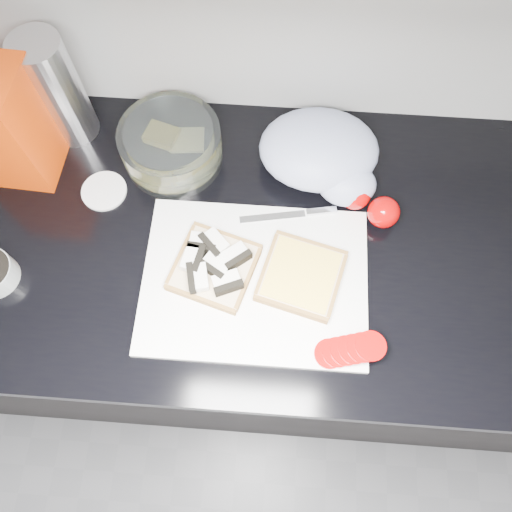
{
  "coord_description": "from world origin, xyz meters",
  "views": [
    {
      "loc": [
        0.16,
        0.8,
        1.75
      ],
      "look_at": [
        0.14,
        1.13,
        0.95
      ],
      "focal_mm": 35.0,
      "sensor_mm": 36.0,
      "label": 1
    }
  ],
  "objects": [
    {
      "name": "whole_tomatoes",
      "position": [
        0.34,
        1.27,
        0.93
      ],
      "size": [
        0.11,
        0.09,
        0.06
      ],
      "rotation": [
        0.0,
        0.0,
        -0.26
      ],
      "color": "#B10404",
      "rests_on": "countertop"
    },
    {
      "name": "grocery_bag",
      "position": [
        0.25,
        1.35,
        0.95
      ],
      "size": [
        0.23,
        0.2,
        0.1
      ],
      "rotation": [
        0.0,
        0.0,
        0.01
      ],
      "color": "#A9B2D0",
      "rests_on": "countertop"
    },
    {
      "name": "steel_canister",
      "position": [
        -0.25,
        1.42,
        1.01
      ],
      "size": [
        0.09,
        0.09,
        0.23
      ],
      "primitive_type": "cylinder",
      "color": "silver",
      "rests_on": "countertop"
    },
    {
      "name": "base_cabinet",
      "position": [
        0.0,
        1.2,
        0.43
      ],
      "size": [
        3.5,
        0.6,
        0.86
      ],
      "primitive_type": "cube",
      "color": "black",
      "rests_on": "ground"
    },
    {
      "name": "countertop",
      "position": [
        0.0,
        1.2,
        0.88
      ],
      "size": [
        3.5,
        0.64,
        0.04
      ],
      "primitive_type": "cube",
      "color": "black",
      "rests_on": "base_cabinet"
    },
    {
      "name": "knife",
      "position": [
        0.22,
        1.24,
        0.91
      ],
      "size": [
        0.18,
        0.05,
        0.01
      ],
      "rotation": [
        0.0,
        0.0,
        0.18
      ],
      "color": "silver",
      "rests_on": "cutting_board"
    },
    {
      "name": "glass_bowl",
      "position": [
        -0.04,
        1.36,
        0.94
      ],
      "size": [
        0.2,
        0.2,
        0.08
      ],
      "rotation": [
        0.0,
        0.0,
        -0.29
      ],
      "color": "silver",
      "rests_on": "countertop"
    },
    {
      "name": "cutting_board",
      "position": [
        0.14,
        1.1,
        0.91
      ],
      "size": [
        0.4,
        0.3,
        0.01
      ],
      "primitive_type": "cube",
      "color": "white",
      "rests_on": "countertop"
    },
    {
      "name": "tub_lid",
      "position": [
        -0.17,
        1.27,
        0.9
      ],
      "size": [
        0.1,
        0.1,
        0.01
      ],
      "primitive_type": "cylinder",
      "rotation": [
        0.0,
        0.0,
        0.1
      ],
      "color": "white",
      "rests_on": "countertop"
    },
    {
      "name": "tomato_slices",
      "position": [
        0.31,
        0.99,
        0.92
      ],
      "size": [
        0.13,
        0.08,
        0.03
      ],
      "rotation": [
        0.0,
        0.0,
        -0.26
      ],
      "color": "#B10404",
      "rests_on": "cutting_board"
    },
    {
      "name": "bread_bag",
      "position": [
        -0.33,
        1.33,
        1.01
      ],
      "size": [
        0.15,
        0.14,
        0.23
      ],
      "primitive_type": "cube",
      "rotation": [
        0.0,
        0.0,
        -0.06
      ],
      "color": "#F73304",
      "rests_on": "countertop"
    },
    {
      "name": "bread_right",
      "position": [
        0.22,
        1.11,
        0.92
      ],
      "size": [
        0.17,
        0.17,
        0.02
      ],
      "rotation": [
        0.0,
        0.0,
        -0.25
      ],
      "color": "beige",
      "rests_on": "cutting_board"
    },
    {
      "name": "bread_left",
      "position": [
        0.07,
        1.12,
        0.93
      ],
      "size": [
        0.17,
        0.17,
        0.04
      ],
      "rotation": [
        0.0,
        0.0,
        -0.29
      ],
      "color": "beige",
      "rests_on": "cutting_board"
    }
  ]
}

